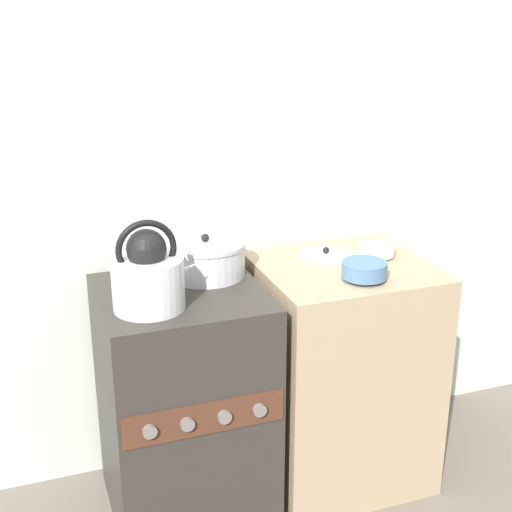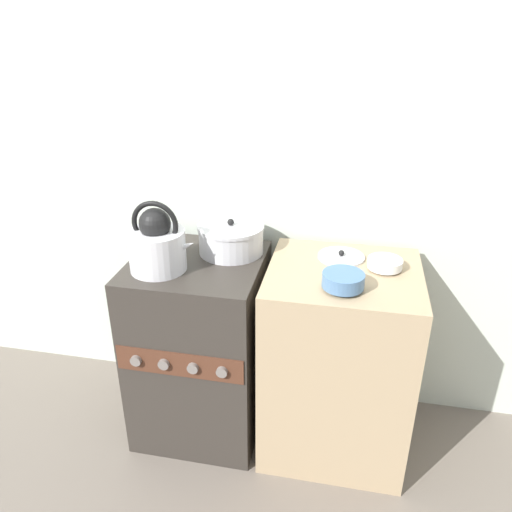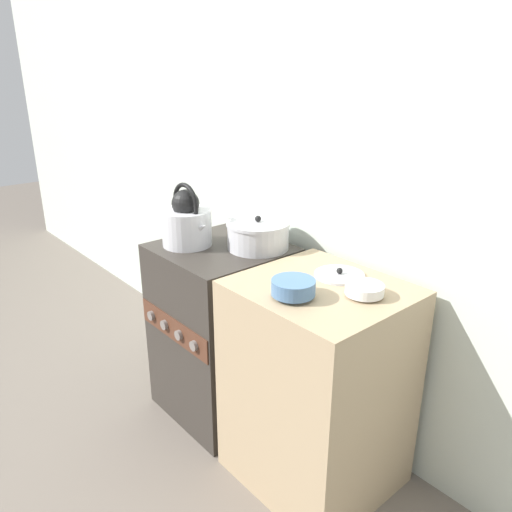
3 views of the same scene
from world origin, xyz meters
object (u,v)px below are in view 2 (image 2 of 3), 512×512
at_px(cooking_pot, 231,239).
at_px(enamel_bowl, 343,280).
at_px(kettle, 157,244).
at_px(small_ceramic_bowl, 385,264).
at_px(stove, 201,346).
at_px(loose_pot_lid, 341,257).

relative_size(cooking_pot, enamel_bowl, 1.83).
height_order(kettle, small_ceramic_bowl, kettle).
xyz_separation_m(stove, loose_pot_lid, (0.58, 0.13, 0.44)).
xyz_separation_m(stove, kettle, (-0.12, -0.09, 0.53)).
bearing_deg(kettle, cooking_pot, 41.44).
relative_size(cooking_pot, small_ceramic_bowl, 2.07).
xyz_separation_m(kettle, loose_pot_lid, (0.70, 0.22, -0.09)).
distance_m(stove, enamel_bowl, 0.78).
bearing_deg(cooking_pot, kettle, -138.56).
distance_m(small_ceramic_bowl, loose_pot_lid, 0.19).
height_order(stove, loose_pot_lid, loose_pot_lid).
xyz_separation_m(stove, enamel_bowl, (0.60, -0.14, 0.47)).
bearing_deg(enamel_bowl, loose_pot_lid, 93.76).
bearing_deg(stove, kettle, -141.52).
bearing_deg(small_ceramic_bowl, enamel_bowl, -128.30).
bearing_deg(cooking_pot, small_ceramic_bowl, -5.36).
relative_size(small_ceramic_bowl, loose_pot_lid, 0.71).
xyz_separation_m(cooking_pot, enamel_bowl, (0.48, -0.25, -0.01)).
bearing_deg(stove, small_ceramic_bowl, 4.43).
height_order(stove, kettle, kettle).
bearing_deg(loose_pot_lid, stove, -167.68).
height_order(cooking_pot, enamel_bowl, cooking_pot).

